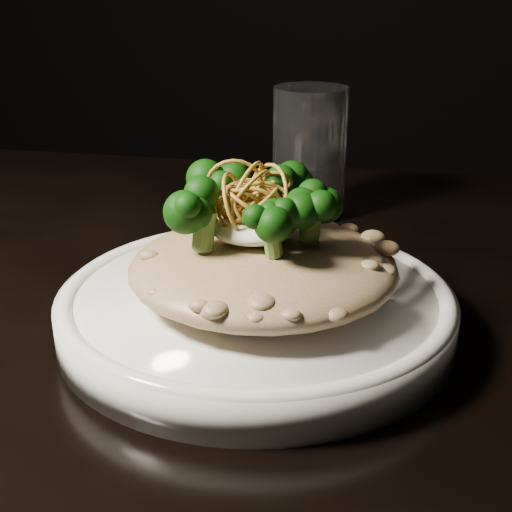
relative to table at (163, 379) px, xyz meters
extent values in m
cube|color=black|center=(0.00, 0.00, 0.06)|extent=(1.10, 0.80, 0.04)
cylinder|color=white|center=(0.09, -0.05, 0.10)|extent=(0.27, 0.27, 0.03)
ellipsoid|color=brown|center=(0.10, -0.05, 0.13)|extent=(0.18, 0.18, 0.04)
ellipsoid|color=white|center=(0.09, -0.05, 0.16)|extent=(0.06, 0.06, 0.02)
cylinder|color=silver|center=(0.09, 0.21, 0.15)|extent=(0.08, 0.08, 0.13)
camera|label=1|loc=(0.18, -0.49, 0.32)|focal=50.00mm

